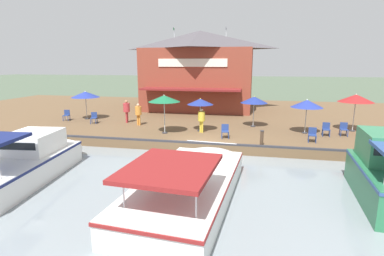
{
  "coord_description": "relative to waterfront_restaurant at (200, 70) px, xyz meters",
  "views": [
    {
      "loc": [
        16.19,
        2.79,
        5.09
      ],
      "look_at": [
        -1.0,
        -0.75,
        1.3
      ],
      "focal_mm": 28.0,
      "sensor_mm": 36.0,
      "label": 1
    }
  ],
  "objects": [
    {
      "name": "ground_plane",
      "position": [
        13.81,
        2.61,
        -4.48
      ],
      "size": [
        220.0,
        220.0,
        0.0
      ],
      "primitive_type": "plane",
      "color": "#4C5B47"
    },
    {
      "name": "quay_deck",
      "position": [
        2.81,
        2.61,
        -4.18
      ],
      "size": [
        22.0,
        56.0,
        0.6
      ],
      "primitive_type": "cube",
      "color": "brown",
      "rests_on": "ground"
    },
    {
      "name": "quay_edge_fender",
      "position": [
        13.71,
        2.61,
        -3.83
      ],
      "size": [
        0.2,
        50.4,
        0.1
      ],
      "primitive_type": "cube",
      "color": "#2D2D33",
      "rests_on": "quay_deck"
    },
    {
      "name": "waterfront_restaurant",
      "position": [
        0.0,
        0.0,
        0.0
      ],
      "size": [
        9.32,
        10.82,
        7.98
      ],
      "color": "brown",
      "rests_on": "quay_deck"
    },
    {
      "name": "patio_umbrella_by_entrance",
      "position": [
        8.27,
        5.46,
        -1.92
      ],
      "size": [
        1.9,
        1.9,
        2.23
      ],
      "color": "#B7B7B7",
      "rests_on": "quay_deck"
    },
    {
      "name": "patio_umbrella_back_row",
      "position": [
        9.74,
        8.8,
        -1.92
      ],
      "size": [
        2.02,
        2.02,
        2.25
      ],
      "color": "#B7B7B7",
      "rests_on": "quay_deck"
    },
    {
      "name": "patio_umbrella_mid_patio_right",
      "position": [
        11.58,
        -0.22,
        -1.6
      ],
      "size": [
        2.05,
        2.05,
        2.54
      ],
      "color": "#B7B7B7",
      "rests_on": "quay_deck"
    },
    {
      "name": "patio_umbrella_near_quay_edge",
      "position": [
        8.42,
        12.07,
        -1.64
      ],
      "size": [
        2.24,
        2.24,
        2.54
      ],
      "color": "#B7B7B7",
      "rests_on": "quay_deck"
    },
    {
      "name": "patio_umbrella_far_corner",
      "position": [
        10.48,
        1.95,
        -1.88
      ],
      "size": [
        1.74,
        1.74,
        2.25
      ],
      "color": "#B7B7B7",
      "rests_on": "quay_deck"
    },
    {
      "name": "patio_umbrella_mid_patio_left",
      "position": [
        7.91,
        -8.01,
        -1.85
      ],
      "size": [
        2.26,
        2.26,
        2.31
      ],
      "color": "#B7B7B7",
      "rests_on": "quay_deck"
    },
    {
      "name": "cafe_chair_back_row_seat",
      "position": [
        9.48,
        -6.48,
        -3.4
      ],
      "size": [
        0.54,
        0.54,
        0.85
      ],
      "color": "navy",
      "rests_on": "quay_deck"
    },
    {
      "name": "cafe_chair_under_first_umbrella",
      "position": [
        10.02,
        11.08,
        -3.4
      ],
      "size": [
        0.47,
        0.47,
        0.85
      ],
      "color": "navy",
      "rests_on": "quay_deck"
    },
    {
      "name": "cafe_chair_beside_entrance",
      "position": [
        8.83,
        -9.25,
        -3.4
      ],
      "size": [
        0.53,
        0.53,
        0.85
      ],
      "color": "navy",
      "rests_on": "quay_deck"
    },
    {
      "name": "cafe_chair_mid_patio",
      "position": [
        10.26,
        9.98,
        -3.4
      ],
      "size": [
        0.48,
        0.48,
        0.85
      ],
      "color": "navy",
      "rests_on": "quay_deck"
    },
    {
      "name": "cafe_chair_far_corner_seat",
      "position": [
        12.02,
        8.86,
        -3.4
      ],
      "size": [
        0.49,
        0.49,
        0.85
      ],
      "color": "navy",
      "rests_on": "quay_deck"
    },
    {
      "name": "cafe_chair_facing_river",
      "position": [
        12.09,
        3.79,
        -3.4
      ],
      "size": [
        0.5,
        0.5,
        0.85
      ],
      "color": "navy",
      "rests_on": "quay_deck"
    },
    {
      "name": "person_at_quay_edge",
      "position": [
        10.87,
        2.1,
        -2.88
      ],
      "size": [
        0.46,
        0.46,
        1.61
      ],
      "color": "gold",
      "rests_on": "quay_deck"
    },
    {
      "name": "person_near_entrance",
      "position": [
        8.69,
        -4.13,
        -2.78
      ],
      "size": [
        0.49,
        0.49,
        1.74
      ],
      "color": "#B23338",
      "rests_on": "quay_deck"
    },
    {
      "name": "person_mid_patio",
      "position": [
        9.46,
        -2.87,
        -2.87
      ],
      "size": [
        0.46,
        0.46,
        1.62
      ],
      "color": "orange",
      "rests_on": "quay_deck"
    },
    {
      "name": "motorboat_far_downstream",
      "position": [
        18.85,
        -4.37,
        -3.67
      ],
      "size": [
        7.77,
        3.22,
        2.33
      ],
      "color": "white",
      "rests_on": "river_water"
    },
    {
      "name": "motorboat_distant_upstream",
      "position": [
        17.93,
        10.4,
        -3.46
      ],
      "size": [
        5.81,
        2.38,
        2.46
      ],
      "color": "#287047",
      "rests_on": "river_water"
    },
    {
      "name": "motorboat_nearest_quay",
      "position": [
        19.09,
        3.2,
        -3.87
      ],
      "size": [
        9.07,
        3.75,
        1.95
      ],
      "color": "white",
      "rests_on": "river_water"
    },
    {
      "name": "mooring_post",
      "position": [
        13.46,
        5.95,
        -3.43
      ],
      "size": [
        0.22,
        0.22,
        0.88
      ],
      "color": "#473323",
      "rests_on": "quay_deck"
    },
    {
      "name": "tree_downstream_bank",
      "position": [
        -5.78,
        -5.4,
        0.68
      ],
      "size": [
        3.75,
        3.58,
        6.45
      ],
      "color": "brown",
      "rests_on": "quay_deck"
    }
  ]
}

